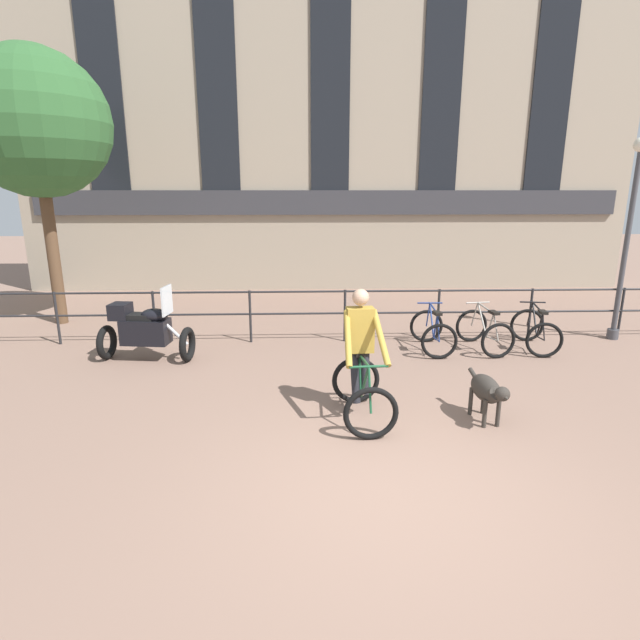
% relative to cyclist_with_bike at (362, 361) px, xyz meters
% --- Properties ---
extents(ground_plane, '(60.00, 60.00, 0.00)m').
position_rel_cyclist_with_bike_xyz_m(ground_plane, '(0.08, -1.78, -0.76)').
color(ground_plane, '#846656').
extents(canal_railing, '(15.05, 0.05, 1.05)m').
position_rel_cyclist_with_bike_xyz_m(canal_railing, '(0.08, 3.42, -0.05)').
color(canal_railing, '#232326').
rests_on(canal_railing, ground_plane).
extents(building_facade, '(18.00, 0.72, 10.72)m').
position_rel_cyclist_with_bike_xyz_m(building_facade, '(0.08, 9.21, 4.57)').
color(building_facade, gray).
rests_on(building_facade, ground_plane).
extents(cyclist_with_bike, '(0.75, 1.21, 1.70)m').
position_rel_cyclist_with_bike_xyz_m(cyclist_with_bike, '(0.00, 0.00, 0.00)').
color(cyclist_with_bike, black).
rests_on(cyclist_with_bike, ground_plane).
extents(dog, '(0.36, 1.02, 0.63)m').
position_rel_cyclist_with_bike_xyz_m(dog, '(1.61, -0.26, -0.32)').
color(dog, '#332D28').
rests_on(dog, ground_plane).
extents(parked_motorcycle, '(1.66, 0.80, 1.35)m').
position_rel_cyclist_with_bike_xyz_m(parked_motorcycle, '(-3.55, 2.40, -0.20)').
color(parked_motorcycle, black).
rests_on(parked_motorcycle, ground_plane).
extents(parked_bicycle_near_lamp, '(0.69, 1.13, 0.86)m').
position_rel_cyclist_with_bike_xyz_m(parked_bicycle_near_lamp, '(1.68, 2.77, -0.41)').
color(parked_bicycle_near_lamp, black).
rests_on(parked_bicycle_near_lamp, ground_plane).
extents(parked_bicycle_mid_left, '(0.80, 1.19, 0.86)m').
position_rel_cyclist_with_bike_xyz_m(parked_bicycle_mid_left, '(2.67, 2.77, -0.41)').
color(parked_bicycle_mid_left, black).
rests_on(parked_bicycle_mid_left, ground_plane).
extents(parked_bicycle_mid_right, '(0.81, 1.19, 0.86)m').
position_rel_cyclist_with_bike_xyz_m(parked_bicycle_mid_right, '(3.65, 2.77, -0.41)').
color(parked_bicycle_mid_right, black).
rests_on(parked_bicycle_mid_right, ground_plane).
extents(street_lamp, '(0.28, 0.28, 3.91)m').
position_rel_cyclist_with_bike_xyz_m(street_lamp, '(5.57, 3.38, 1.44)').
color(street_lamp, '#424247').
rests_on(street_lamp, ground_plane).
extents(tree_canalside_left, '(3.04, 3.04, 5.81)m').
position_rel_cyclist_with_bike_xyz_m(tree_canalside_left, '(-6.28, 5.10, 3.51)').
color(tree_canalside_left, brown).
rests_on(tree_canalside_left, ground_plane).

